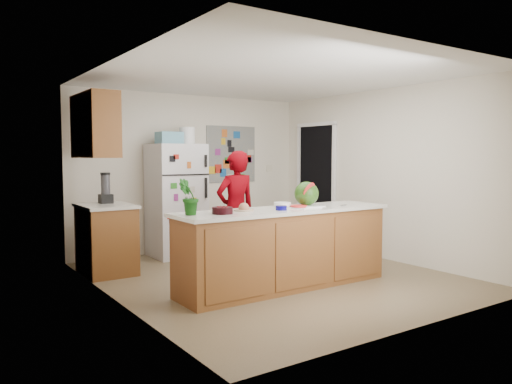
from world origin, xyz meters
TOP-DOWN VIEW (x-y plane):
  - floor at (0.00, 0.00)m, footprint 4.00×4.50m
  - wall_back at (0.00, 2.26)m, footprint 4.00×0.02m
  - wall_left at (-2.01, 0.00)m, footprint 0.02×4.50m
  - wall_right at (2.01, 0.00)m, footprint 0.02×4.50m
  - ceiling at (0.00, 0.00)m, footprint 4.00×4.50m
  - doorway at (1.99, 1.45)m, footprint 0.03×0.85m
  - peninsula_base at (-0.20, -0.50)m, footprint 2.60×0.62m
  - peninsula_top at (-0.20, -0.50)m, footprint 2.68×0.70m
  - side_counter_base at (-1.69, 1.35)m, footprint 0.60×0.80m
  - side_counter_top at (-1.69, 1.35)m, footprint 0.64×0.84m
  - upper_cabinets at (-1.82, 1.30)m, footprint 0.35×1.00m
  - refrigerator at (-0.45, 1.88)m, footprint 0.75×0.70m
  - fridge_top_bin at (-0.55, 1.88)m, footprint 0.35×0.28m
  - photo_collage at (0.75, 2.24)m, footprint 0.95×0.01m
  - person at (-0.18, 0.60)m, footprint 0.58×0.38m
  - blender_appliance at (-1.64, 1.50)m, footprint 0.12×0.12m
  - cutting_board at (0.08, -0.50)m, footprint 0.51×0.43m
  - watermelon at (0.14, -0.48)m, footprint 0.29×0.29m
  - watermelon_slice at (-0.04, -0.55)m, footprint 0.19×0.19m
  - cherry_bowl at (-1.06, -0.55)m, footprint 0.22×0.22m
  - white_bowl at (-0.14, -0.38)m, footprint 0.22×0.22m
  - cobalt_bowl at (-0.34, -0.62)m, footprint 0.16×0.16m
  - plate at (-0.72, -0.44)m, footprint 0.23×0.23m
  - paper_towel at (0.11, -0.60)m, footprint 0.24×0.22m
  - keys at (0.60, -0.64)m, footprint 0.10×0.07m
  - potted_plant at (-1.40, -0.45)m, footprint 0.22×0.19m

SIDE VIEW (x-z plane):
  - floor at x=0.00m, z-range -0.02..0.00m
  - side_counter_base at x=-1.69m, z-range 0.00..0.86m
  - peninsula_base at x=-0.20m, z-range 0.00..0.88m
  - person at x=-0.18m, z-range 0.00..1.59m
  - refrigerator at x=-0.45m, z-range 0.00..1.70m
  - side_counter_top at x=-1.69m, z-range 0.86..0.90m
  - peninsula_top at x=-0.20m, z-range 0.88..0.92m
  - cutting_board at x=0.08m, z-range 0.92..0.93m
  - keys at x=0.60m, z-range 0.92..0.93m
  - plate at x=-0.72m, z-range 0.92..0.94m
  - paper_towel at x=0.11m, z-range 0.92..0.94m
  - watermelon_slice at x=-0.04m, z-range 0.93..0.95m
  - cobalt_bowl at x=-0.34m, z-range 0.92..0.97m
  - white_bowl at x=-0.14m, z-range 0.92..0.98m
  - cherry_bowl at x=-1.06m, z-range 0.92..0.99m
  - doorway at x=1.99m, z-range 0.00..2.04m
  - watermelon at x=0.14m, z-range 0.93..1.22m
  - blender_appliance at x=-1.64m, z-range 0.90..1.28m
  - potted_plant at x=-1.40m, z-range 0.92..1.30m
  - wall_back at x=0.00m, z-range 0.00..2.50m
  - wall_left at x=-2.01m, z-range 0.00..2.50m
  - wall_right at x=2.01m, z-range 0.00..2.50m
  - photo_collage at x=0.75m, z-range 1.08..2.02m
  - fridge_top_bin at x=-0.55m, z-range 1.70..1.88m
  - upper_cabinets at x=-1.82m, z-range 1.50..2.30m
  - ceiling at x=0.00m, z-range 2.50..2.52m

